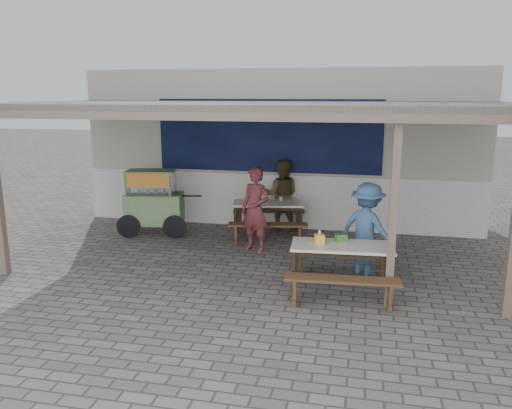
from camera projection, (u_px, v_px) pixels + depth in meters
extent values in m
plane|color=slate|center=(245.00, 270.00, 8.55)|extent=(60.00, 60.00, 0.00)
cube|color=#B2AF9F|center=(281.00, 147.00, 11.60)|extent=(9.00, 1.20, 3.50)
cube|color=white|center=(275.00, 201.00, 11.25)|extent=(9.00, 0.10, 1.20)
cube|color=#101A4B|center=(267.00, 136.00, 10.99)|extent=(5.00, 0.03, 1.60)
cube|color=#5C564F|center=(257.00, 106.00, 8.90)|extent=(9.00, 4.20, 0.12)
cube|color=#78655B|center=(226.00, 117.00, 6.97)|extent=(9.00, 0.12, 0.12)
cube|color=#78655B|center=(393.00, 213.00, 6.91)|extent=(0.11, 0.11, 2.70)
cube|color=white|center=(268.00, 203.00, 10.38)|extent=(1.56, 0.90, 0.04)
cube|color=black|center=(268.00, 206.00, 10.40)|extent=(1.44, 0.78, 0.06)
cube|color=black|center=(235.00, 224.00, 10.23)|extent=(0.05, 0.05, 0.71)
cube|color=black|center=(301.00, 224.00, 10.18)|extent=(0.05, 0.05, 0.71)
cube|color=black|center=(237.00, 217.00, 10.75)|extent=(0.05, 0.05, 0.71)
cube|color=black|center=(300.00, 218.00, 10.70)|extent=(0.05, 0.05, 0.71)
cube|color=brown|center=(268.00, 225.00, 9.86)|extent=(1.59, 0.55, 0.04)
cube|color=brown|center=(236.00, 235.00, 9.94)|extent=(0.10, 0.28, 0.41)
cube|color=brown|center=(300.00, 236.00, 9.89)|extent=(0.10, 0.28, 0.41)
cube|color=brown|center=(269.00, 211.00, 11.03)|extent=(1.59, 0.55, 0.04)
cube|color=brown|center=(240.00, 220.00, 11.10)|extent=(0.10, 0.28, 0.41)
cube|color=brown|center=(297.00, 221.00, 11.05)|extent=(0.10, 0.28, 0.41)
cube|color=white|center=(342.00, 246.00, 7.47)|extent=(1.56, 0.78, 0.04)
cube|color=black|center=(342.00, 250.00, 7.49)|extent=(1.45, 0.67, 0.06)
cube|color=black|center=(294.00, 274.00, 7.39)|extent=(0.05, 0.05, 0.71)
cube|color=black|center=(391.00, 279.00, 7.19)|extent=(0.05, 0.05, 0.71)
cube|color=black|center=(296.00, 262.00, 7.92)|extent=(0.05, 0.05, 0.71)
cube|color=black|center=(387.00, 266.00, 7.72)|extent=(0.05, 0.05, 0.71)
cube|color=brown|center=(342.00, 280.00, 6.95)|extent=(1.63, 0.39, 0.04)
cube|color=brown|center=(295.00, 292.00, 7.09)|extent=(0.07, 0.28, 0.41)
cube|color=brown|center=(390.00, 297.00, 6.91)|extent=(0.07, 0.28, 0.41)
cube|color=brown|center=(341.00, 253.00, 8.13)|extent=(1.63, 0.39, 0.04)
cube|color=brown|center=(300.00, 264.00, 8.27)|extent=(0.07, 0.28, 0.41)
cube|color=brown|center=(381.00, 268.00, 8.08)|extent=(0.07, 0.28, 0.41)
cube|color=#7D9A67|center=(155.00, 208.00, 10.67)|extent=(1.29, 0.83, 0.62)
cube|color=#7D9A67|center=(155.00, 223.00, 10.74)|extent=(1.24, 0.79, 0.04)
cylinder|color=black|center=(129.00, 226.00, 10.43)|extent=(0.49, 0.13, 0.49)
cylinder|color=black|center=(175.00, 227.00, 10.40)|extent=(0.49, 0.13, 0.49)
cube|color=silver|center=(151.00, 182.00, 10.55)|extent=(1.05, 0.70, 0.49)
cube|color=#7D9A67|center=(151.00, 171.00, 10.50)|extent=(1.09, 0.74, 0.04)
cube|color=#C15C2D|center=(148.00, 181.00, 10.26)|extent=(0.87, 0.18, 0.28)
cylinder|color=black|center=(187.00, 196.00, 10.59)|extent=(0.61, 0.15, 0.04)
imported|color=brown|center=(255.00, 210.00, 9.46)|extent=(0.69, 0.58, 1.62)
imported|color=brown|center=(282.00, 195.00, 10.96)|extent=(0.80, 0.64, 1.56)
imported|color=#3F6893|center=(367.00, 229.00, 8.26)|extent=(1.15, 1.00, 1.55)
cube|color=yellow|center=(319.00, 239.00, 7.54)|extent=(0.17, 0.17, 0.14)
cube|color=#386F31|center=(341.00, 238.00, 7.64)|extent=(0.20, 0.17, 0.11)
cylinder|color=beige|center=(281.00, 199.00, 10.55)|extent=(0.07, 0.07, 0.08)
imported|color=silver|center=(255.00, 201.00, 10.43)|extent=(0.23, 0.23, 0.04)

